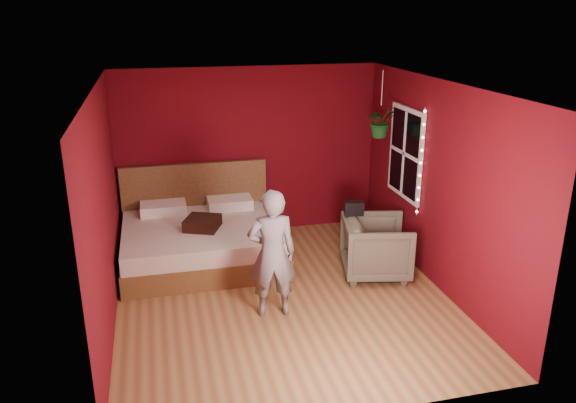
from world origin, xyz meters
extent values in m
plane|color=olive|center=(0.00, 0.00, 0.00)|extent=(4.50, 4.50, 0.00)
cube|color=#5C090F|center=(0.00, 2.26, 1.30)|extent=(4.00, 0.02, 2.60)
cube|color=#5C090F|center=(0.00, -2.26, 1.30)|extent=(4.00, 0.02, 2.60)
cube|color=#5C090F|center=(-2.01, 0.00, 1.30)|extent=(0.02, 4.50, 2.60)
cube|color=#5C090F|center=(2.01, 0.00, 1.30)|extent=(0.02, 4.50, 2.60)
cube|color=silver|center=(0.00, 0.00, 2.61)|extent=(4.00, 4.50, 0.02)
cube|color=white|center=(1.97, 0.90, 1.50)|extent=(0.04, 0.97, 1.27)
cube|color=black|center=(1.96, 0.90, 1.50)|extent=(0.02, 0.85, 1.15)
cube|color=white|center=(1.95, 0.90, 1.50)|extent=(0.03, 0.05, 1.15)
cube|color=white|center=(1.95, 0.90, 1.50)|extent=(0.03, 0.85, 0.05)
cylinder|color=silver|center=(1.94, 0.38, 1.50)|extent=(0.01, 0.01, 1.45)
sphere|color=#FFF2CC|center=(1.94, 0.38, 0.83)|extent=(0.04, 0.04, 0.04)
sphere|color=#FFF2CC|center=(1.94, 0.38, 0.99)|extent=(0.04, 0.04, 0.04)
sphere|color=#FFF2CC|center=(1.94, 0.38, 1.16)|extent=(0.04, 0.04, 0.04)
sphere|color=#FFF2CC|center=(1.94, 0.38, 1.33)|extent=(0.04, 0.04, 0.04)
sphere|color=#FFF2CC|center=(1.94, 0.38, 1.50)|extent=(0.04, 0.04, 0.04)
sphere|color=#FFF2CC|center=(1.94, 0.38, 1.67)|extent=(0.04, 0.04, 0.04)
sphere|color=#FFF2CC|center=(1.94, 0.38, 1.84)|extent=(0.04, 0.04, 0.04)
sphere|color=#FFF2CC|center=(1.94, 0.38, 2.01)|extent=(0.04, 0.04, 0.04)
sphere|color=#FFF2CC|center=(1.94, 0.38, 2.17)|extent=(0.04, 0.04, 0.04)
cube|color=brown|center=(-0.86, 1.27, 0.15)|extent=(2.18, 1.86, 0.31)
cube|color=beige|center=(-0.86, 1.27, 0.43)|extent=(2.14, 1.82, 0.24)
cube|color=brown|center=(-0.86, 2.16, 0.60)|extent=(2.18, 0.09, 1.20)
cube|color=white|center=(-1.35, 1.89, 0.62)|extent=(0.66, 0.42, 0.15)
cube|color=white|center=(-0.37, 1.89, 0.62)|extent=(0.66, 0.42, 0.15)
imported|color=gray|center=(-0.21, -0.36, 0.77)|extent=(0.58, 0.40, 1.53)
imported|color=#686852|center=(1.35, 0.30, 0.40)|extent=(1.03, 1.01, 0.79)
cube|color=black|center=(1.11, 0.55, 0.88)|extent=(0.28, 0.18, 0.18)
cube|color=black|center=(-0.85, 1.15, 0.62)|extent=(0.57, 0.57, 0.16)
cylinder|color=silver|center=(1.70, 1.22, 2.36)|extent=(0.01, 0.01, 0.48)
imported|color=#164F1A|center=(1.70, 1.22, 1.90)|extent=(0.49, 0.46, 0.45)
camera|label=1|loc=(-1.41, -6.06, 3.42)|focal=35.00mm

